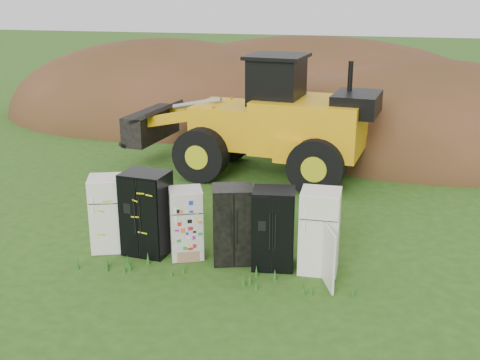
{
  "coord_description": "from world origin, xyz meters",
  "views": [
    {
      "loc": [
        3.29,
        -11.67,
        5.83
      ],
      "look_at": [
        0.19,
        2.0,
        1.21
      ],
      "focal_mm": 45.0,
      "sensor_mm": 36.0,
      "label": 1
    }
  ],
  "objects": [
    {
      "name": "ground",
      "position": [
        0.0,
        0.0,
        0.0
      ],
      "size": [
        120.0,
        120.0,
        0.0
      ],
      "primitive_type": "plane",
      "color": "#264C14",
      "rests_on": "ground"
    },
    {
      "name": "fridge_black_side",
      "position": [
        -1.5,
        0.04,
        0.95
      ],
      "size": [
        1.07,
        0.89,
        1.89
      ],
      "primitive_type": null,
      "rotation": [
        0.0,
        0.0,
        -0.11
      ],
      "color": "black",
      "rests_on": "ground"
    },
    {
      "name": "dirt_mound_back",
      "position": [
        0.12,
        18.78,
        0.0
      ],
      "size": [
        18.72,
        12.48,
        6.63
      ],
      "primitive_type": "ellipsoid",
      "color": "#402C14",
      "rests_on": "ground"
    },
    {
      "name": "fridge_leftmost",
      "position": [
        -2.44,
        0.02,
        0.86
      ],
      "size": [
        0.96,
        0.94,
        1.72
      ],
      "primitive_type": null,
      "rotation": [
        0.0,
        0.0,
        0.34
      ],
      "color": "white",
      "rests_on": "ground"
    },
    {
      "name": "dirt_mound_left",
      "position": [
        -6.28,
        14.78,
        0.0
      ],
      "size": [
        15.11,
        11.33,
        6.8
      ],
      "primitive_type": "ellipsoid",
      "color": "#402C14",
      "rests_on": "ground"
    },
    {
      "name": "fridge_open_door",
      "position": [
        2.35,
        -0.01,
        0.89
      ],
      "size": [
        0.82,
        0.76,
        1.79
      ],
      "primitive_type": null,
      "rotation": [
        0.0,
        0.0,
        0.01
      ],
      "color": "white",
      "rests_on": "ground"
    },
    {
      "name": "wheel_loader",
      "position": [
        -0.59,
        6.39,
        1.89
      ],
      "size": [
        8.17,
        4.12,
        3.79
      ],
      "primitive_type": null,
      "rotation": [
        0.0,
        0.0,
        -0.12
      ],
      "color": "orange",
      "rests_on": "ground"
    },
    {
      "name": "dirt_mound_right",
      "position": [
        5.28,
        11.3,
        0.0
      ],
      "size": [
        13.54,
        9.93,
        6.34
      ],
      "primitive_type": "ellipsoid",
      "color": "#402C14",
      "rests_on": "ground"
    },
    {
      "name": "fridge_dark_mid",
      "position": [
        0.48,
        0.04,
        0.85
      ],
      "size": [
        1.03,
        0.93,
        1.7
      ],
      "primitive_type": null,
      "rotation": [
        0.0,
        0.0,
        0.29
      ],
      "color": "black",
      "rests_on": "ground"
    },
    {
      "name": "fridge_sticker",
      "position": [
        -0.58,
        0.03,
        0.79
      ],
      "size": [
        0.9,
        0.87,
        1.58
      ],
      "primitive_type": null,
      "rotation": [
        0.0,
        0.0,
        0.39
      ],
      "color": "silver",
      "rests_on": "ground"
    },
    {
      "name": "fridge_black_right",
      "position": [
        1.38,
        -0.04,
        0.87
      ],
      "size": [
        0.95,
        0.82,
        1.75
      ],
      "primitive_type": null,
      "rotation": [
        0.0,
        0.0,
        0.12
      ],
      "color": "black",
      "rests_on": "ground"
    }
  ]
}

